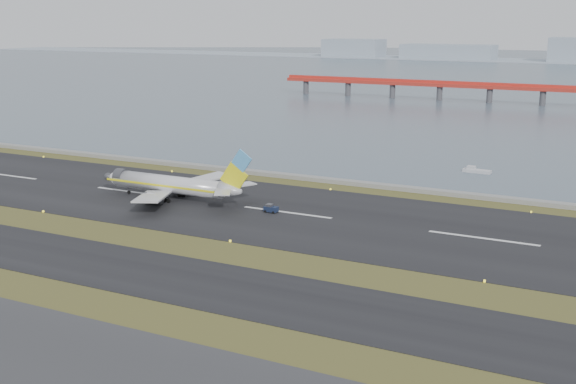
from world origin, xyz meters
name	(u,v)px	position (x,y,z in m)	size (l,w,h in m)	color
ground	(207,254)	(0.00, 0.00, 0.00)	(1000.00, 1000.00, 0.00)	#344016
taxiway_strip	(165,276)	(0.00, -12.00, 0.05)	(1000.00, 18.00, 0.10)	black
runway_strip	(287,213)	(0.00, 30.00, 0.05)	(1000.00, 45.00, 0.10)	black
seawall	(343,182)	(0.00, 60.00, 0.50)	(1000.00, 2.50, 1.00)	gray
bay_water	(555,74)	(0.00, 460.00, 0.00)	(1400.00, 800.00, 1.30)	#485767
red_pier	(543,90)	(20.00, 250.00, 7.28)	(260.00, 5.00, 10.20)	red
airliner	(174,185)	(-26.99, 28.24, 3.46)	(38.52, 32.89, 12.80)	silver
pushback_tug	(271,209)	(-3.02, 28.60, 0.88)	(2.90, 1.81, 1.81)	#151F3A
workboat_near	(476,171)	(25.90, 87.52, 0.55)	(7.27, 2.76, 1.73)	silver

